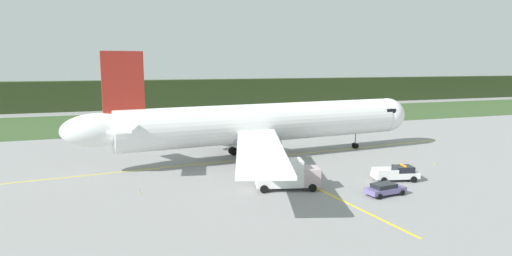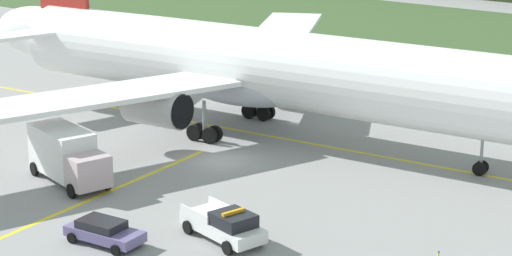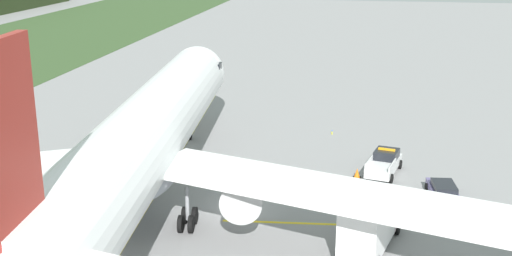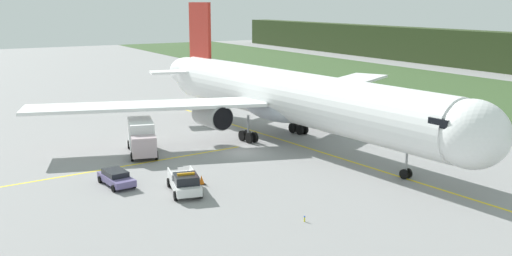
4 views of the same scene
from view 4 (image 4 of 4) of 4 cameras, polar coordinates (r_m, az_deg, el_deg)
name	(u,v)px [view 4 (image 4 of 4)]	position (r m, az deg, el deg)	size (l,w,h in m)	color
ground	(243,152)	(60.83, -1.27, -2.40)	(320.00, 320.00, 0.00)	gray
taxiway_centerline_main	(291,143)	(64.97, 3.47, -1.46)	(69.32, 0.30, 0.01)	yellow
taxiway_centerline_spur	(125,166)	(57.16, -12.79, -3.67)	(26.21, 0.30, 0.01)	yellow
airliner	(288,97)	(64.38, 3.22, 3.06)	(53.94, 53.07, 15.43)	white
ops_pickup_truck	(185,182)	(48.16, -7.06, -5.36)	(5.65, 3.24, 1.94)	silver
catering_truck	(142,137)	(60.99, -11.23, -0.86)	(7.40, 4.11, 3.55)	#B9A2A9
staff_car	(116,177)	(51.27, -13.63, -4.76)	(4.52, 2.40, 1.30)	slate
apron_cone	(202,180)	(50.42, -5.40, -5.12)	(0.64, 0.64, 0.80)	black
taxiway_edge_light_east	(305,219)	(42.13, 4.81, -8.89)	(0.12, 0.12, 0.44)	yellow
taxiway_edge_light_west	(132,122)	(76.81, -12.17, 0.62)	(0.12, 0.12, 0.43)	yellow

